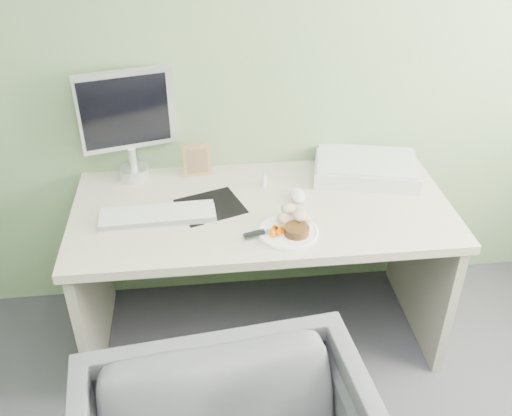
{
  "coord_description": "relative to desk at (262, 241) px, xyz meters",
  "views": [
    {
      "loc": [
        -0.25,
        -0.38,
        2.05
      ],
      "look_at": [
        -0.04,
        1.5,
        0.8
      ],
      "focal_mm": 40.0,
      "sensor_mm": 36.0,
      "label": 1
    }
  ],
  "objects": [
    {
      "name": "carrot_heap",
      "position": [
        0.03,
        -0.22,
        0.21
      ],
      "size": [
        0.06,
        0.05,
        0.04
      ],
      "primitive_type": "cube",
      "rotation": [
        0.0,
        0.0,
        0.12
      ],
      "color": "#FA6A05",
      "rests_on": "plate"
    },
    {
      "name": "photo_frame",
      "position": [
        -0.26,
        0.29,
        0.26
      ],
      "size": [
        0.13,
        0.03,
        0.16
      ],
      "primitive_type": "cube",
      "rotation": [
        0.0,
        0.0,
        0.1
      ],
      "color": "#9D7E49",
      "rests_on": "desk"
    },
    {
      "name": "keyboard",
      "position": [
        -0.44,
        -0.04,
        0.2
      ],
      "size": [
        0.47,
        0.16,
        0.02
      ],
      "primitive_type": "cube",
      "rotation": [
        0.0,
        0.0,
        0.04
      ],
      "color": "white",
      "rests_on": "desk"
    },
    {
      "name": "plate",
      "position": [
        0.08,
        -0.21,
        0.19
      ],
      "size": [
        0.24,
        0.24,
        0.01
      ],
      "primitive_type": "cylinder",
      "color": "white",
      "rests_on": "desk"
    },
    {
      "name": "steak_knife",
      "position": [
        -0.03,
        -0.22,
        0.21
      ],
      "size": [
        0.22,
        0.08,
        0.02
      ],
      "rotation": [
        0.0,
        0.0,
        0.28
      ],
      "color": "silver",
      "rests_on": "plate"
    },
    {
      "name": "mousepad",
      "position": [
        -0.22,
        0.02,
        0.18
      ],
      "size": [
        0.32,
        0.3,
        0.0
      ],
      "primitive_type": "cube",
      "rotation": [
        0.0,
        0.0,
        0.33
      ],
      "color": "black",
      "rests_on": "desk"
    },
    {
      "name": "steak",
      "position": [
        0.11,
        -0.23,
        0.21
      ],
      "size": [
        0.11,
        0.11,
        0.03
      ],
      "primitive_type": "cylinder",
      "rotation": [
        0.0,
        0.0,
        0.17
      ],
      "color": "black",
      "rests_on": "plate"
    },
    {
      "name": "scanner",
      "position": [
        0.5,
        0.2,
        0.22
      ],
      "size": [
        0.52,
        0.41,
        0.07
      ],
      "primitive_type": "cube",
      "rotation": [
        0.0,
        0.0,
        -0.23
      ],
      "color": "silver",
      "rests_on": "desk"
    },
    {
      "name": "monitor",
      "position": [
        -0.55,
        0.31,
        0.47
      ],
      "size": [
        0.41,
        0.16,
        0.5
      ],
      "rotation": [
        0.0,
        0.0,
        0.24
      ],
      "color": "silver",
      "rests_on": "desk"
    },
    {
      "name": "computer_mouse",
      "position": [
        0.16,
        0.04,
        0.2
      ],
      "size": [
        0.07,
        0.12,
        0.04
      ],
      "primitive_type": "ellipsoid",
      "rotation": [
        0.0,
        0.0,
        0.02
      ],
      "color": "white",
      "rests_on": "desk"
    },
    {
      "name": "potato_pile",
      "position": [
        0.11,
        -0.15,
        0.22
      ],
      "size": [
        0.12,
        0.1,
        0.06
      ],
      "primitive_type": "ellipsoid",
      "rotation": [
        0.0,
        0.0,
        -0.26
      ],
      "color": "tan",
      "rests_on": "plate"
    },
    {
      "name": "eyedrop_bottle",
      "position": [
        0.03,
        0.16,
        0.22
      ],
      "size": [
        0.02,
        0.02,
        0.07
      ],
      "color": "white",
      "rests_on": "desk"
    },
    {
      "name": "desk",
      "position": [
        0.0,
        0.0,
        0.0
      ],
      "size": [
        1.6,
        0.75,
        0.73
      ],
      "color": "beige",
      "rests_on": "floor"
    },
    {
      "name": "wall_back",
      "position": [
        0.0,
        0.38,
        0.8
      ],
      "size": [
        3.5,
        0.0,
        3.5
      ],
      "primitive_type": "plane",
      "rotation": [
        1.57,
        0.0,
        0.0
      ],
      "color": "gray",
      "rests_on": "floor"
    }
  ]
}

